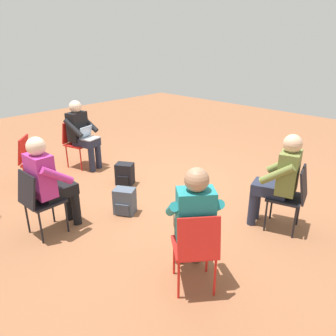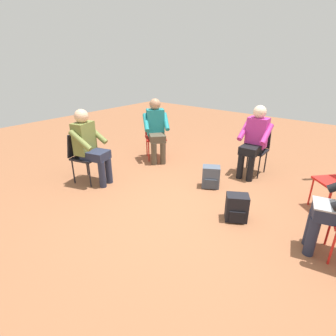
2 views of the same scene
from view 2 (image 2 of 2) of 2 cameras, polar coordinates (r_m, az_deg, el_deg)
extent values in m
plane|color=brown|center=(3.74, 3.74, -9.07)|extent=(14.00, 14.00, 0.00)
cylinder|color=red|center=(3.23, 32.18, -14.45)|extent=(0.02, 0.02, 0.42)
cylinder|color=red|center=(3.51, 31.63, -11.24)|extent=(0.02, 0.02, 0.42)
cube|color=red|center=(4.18, 32.44, -2.59)|extent=(0.57, 0.57, 0.03)
cylinder|color=red|center=(4.05, 31.40, -6.69)|extent=(0.02, 0.02, 0.42)
cylinder|color=red|center=(4.28, 28.66, -4.56)|extent=(0.02, 0.02, 0.42)
cylinder|color=red|center=(4.48, 32.15, -4.09)|extent=(0.02, 0.02, 0.42)
cube|color=black|center=(4.95, 18.32, 3.60)|extent=(0.41, 0.41, 0.03)
cylinder|color=black|center=(4.83, 19.16, 0.13)|extent=(0.02, 0.02, 0.42)
cylinder|color=black|center=(4.93, 15.47, 1.07)|extent=(0.02, 0.02, 0.42)
cylinder|color=black|center=(5.14, 20.44, 1.30)|extent=(0.02, 0.02, 0.42)
cylinder|color=black|center=(5.23, 16.95, 2.17)|extent=(0.02, 0.02, 0.42)
cube|color=black|center=(5.07, 19.39, 6.44)|extent=(0.38, 0.10, 0.40)
cube|color=red|center=(5.46, -2.71, 6.51)|extent=(0.56, 0.56, 0.03)
cylinder|color=red|center=(5.39, -0.61, 3.81)|extent=(0.02, 0.02, 0.42)
cylinder|color=red|center=(5.34, -4.21, 3.58)|extent=(0.02, 0.02, 0.42)
cylinder|color=red|center=(5.71, -1.22, 4.92)|extent=(0.02, 0.02, 0.42)
cylinder|color=red|center=(5.66, -4.62, 4.70)|extent=(0.02, 0.02, 0.42)
cube|color=red|center=(5.58, -3.04, 9.17)|extent=(0.32, 0.35, 0.40)
cube|color=black|center=(4.59, -17.29, 2.21)|extent=(0.49, 0.49, 0.03)
cylinder|color=black|center=(4.69, -14.06, 0.05)|extent=(0.02, 0.02, 0.42)
cylinder|color=black|center=(4.45, -16.66, -1.52)|extent=(0.02, 0.02, 0.42)
cylinder|color=black|center=(4.89, -17.25, 0.68)|extent=(0.02, 0.02, 0.42)
cylinder|color=black|center=(4.67, -19.89, -0.79)|extent=(0.02, 0.02, 0.42)
cube|color=black|center=(4.64, -19.40, 5.00)|extent=(0.19, 0.39, 0.40)
cylinder|color=#23283D|center=(3.26, 28.81, -13.02)|extent=(0.11, 0.11, 0.45)
cylinder|color=#23283D|center=(3.41, 28.67, -11.33)|extent=(0.11, 0.11, 0.45)
cube|color=#23283D|center=(3.22, 32.68, -8.33)|extent=(0.48, 0.40, 0.14)
cube|color=#9EA0A5|center=(3.16, 31.01, -6.84)|extent=(0.29, 0.35, 0.02)
cylinder|color=#23283D|center=(4.52, -12.79, -0.51)|extent=(0.11, 0.11, 0.45)
cylinder|color=#23283D|center=(4.39, -14.14, -1.37)|extent=(0.11, 0.11, 0.45)
cube|color=#23283D|center=(4.45, -15.54, 2.79)|extent=(0.48, 0.40, 0.14)
cube|color=olive|center=(4.49, -17.79, 6.21)|extent=(0.30, 0.39, 0.52)
sphere|color=#DBAD89|center=(4.40, -18.36, 10.67)|extent=(0.22, 0.22, 0.22)
cylinder|color=olive|center=(4.56, -15.25, 7.11)|extent=(0.41, 0.19, 0.31)
cylinder|color=olive|center=(4.27, -18.53, 5.66)|extent=(0.41, 0.19, 0.31)
cylinder|color=#4C4233|center=(5.20, -1.11, 3.24)|extent=(0.11, 0.11, 0.45)
cylinder|color=#4C4233|center=(5.17, -3.08, 3.11)|extent=(0.11, 0.11, 0.45)
cube|color=#4C4233|center=(5.25, -2.42, 6.72)|extent=(0.51, 0.50, 0.14)
cube|color=teal|center=(5.37, -2.78, 9.94)|extent=(0.39, 0.40, 0.52)
sphere|color=#A87A5B|center=(5.30, -2.85, 13.72)|extent=(0.22, 0.22, 0.22)
cylinder|color=teal|center=(5.30, -0.45, 10.07)|extent=(0.36, 0.32, 0.31)
cylinder|color=teal|center=(5.24, -4.82, 9.85)|extent=(0.36, 0.32, 0.31)
cylinder|color=black|center=(4.68, 17.49, -0.17)|extent=(0.11, 0.11, 0.45)
cylinder|color=black|center=(4.74, 15.48, 0.35)|extent=(0.11, 0.11, 0.45)
cube|color=black|center=(4.76, 17.63, 3.88)|extent=(0.31, 0.43, 0.14)
cube|color=#B22D84|center=(4.86, 18.82, 7.32)|extent=(0.35, 0.23, 0.52)
sphere|color=beige|center=(4.78, 19.37, 11.46)|extent=(0.22, 0.22, 0.22)
cylinder|color=#B22D84|center=(4.70, 20.72, 6.89)|extent=(0.10, 0.40, 0.31)
cylinder|color=#B22D84|center=(4.83, 16.21, 7.86)|extent=(0.10, 0.40, 0.31)
cube|color=#475160|center=(4.34, 9.31, -1.89)|extent=(0.34, 0.31, 0.36)
cube|color=#39414D|center=(4.37, 9.24, -2.85)|extent=(0.30, 0.31, 0.16)
cube|color=black|center=(3.56, 14.73, -8.29)|extent=(0.34, 0.32, 0.36)
cube|color=black|center=(3.60, 14.60, -9.39)|extent=(0.30, 0.32, 0.16)
camera|label=1|loc=(7.83, -1.79, 25.19)|focal=35.00mm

